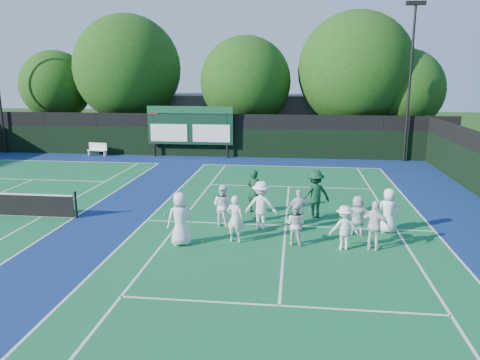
# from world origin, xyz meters

# --- Properties ---
(ground) EXTENTS (120.00, 120.00, 0.00)m
(ground) POSITION_xyz_m (0.00, 0.00, 0.00)
(ground) COLOR #193C10
(ground) RESTS_ON ground
(court_apron) EXTENTS (34.00, 32.00, 0.01)m
(court_apron) POSITION_xyz_m (-6.00, 1.00, 0.00)
(court_apron) COLOR navy
(court_apron) RESTS_ON ground
(near_court) EXTENTS (11.05, 23.85, 0.01)m
(near_court) POSITION_xyz_m (0.00, 1.00, 0.01)
(near_court) COLOR #135E33
(near_court) RESTS_ON ground
(back_fence) EXTENTS (34.00, 0.08, 3.00)m
(back_fence) POSITION_xyz_m (-6.00, 16.00, 1.36)
(back_fence) COLOR black
(back_fence) RESTS_ON ground
(scoreboard) EXTENTS (6.00, 0.21, 3.55)m
(scoreboard) POSITION_xyz_m (-7.01, 15.59, 2.19)
(scoreboard) COLOR black
(scoreboard) RESTS_ON ground
(clubhouse) EXTENTS (18.00, 6.00, 4.00)m
(clubhouse) POSITION_xyz_m (-2.00, 24.00, 2.00)
(clubhouse) COLOR #57575C
(clubhouse) RESTS_ON ground
(light_pole_right) EXTENTS (1.20, 0.30, 10.12)m
(light_pole_right) POSITION_xyz_m (7.50, 15.70, 6.30)
(light_pole_right) COLOR black
(light_pole_right) RESTS_ON ground
(bench) EXTENTS (1.49, 0.66, 0.92)m
(bench) POSITION_xyz_m (-13.71, 15.37, 0.49)
(bench) COLOR white
(bench) RESTS_ON ground
(tree_a) EXTENTS (5.46, 5.46, 7.54)m
(tree_a) POSITION_xyz_m (-18.52, 19.58, 4.67)
(tree_a) COLOR black
(tree_a) RESTS_ON ground
(tree_b) EXTENTS (8.14, 8.14, 10.18)m
(tree_b) POSITION_xyz_m (-12.56, 19.58, 5.90)
(tree_b) COLOR black
(tree_b) RESTS_ON ground
(tree_c) EXTENTS (6.78, 6.78, 8.52)m
(tree_c) POSITION_xyz_m (-3.42, 19.58, 4.96)
(tree_c) COLOR black
(tree_c) RESTS_ON ground
(tree_d) EXTENTS (8.37, 8.37, 10.18)m
(tree_d) POSITION_xyz_m (4.65, 19.58, 5.77)
(tree_d) COLOR black
(tree_d) RESTS_ON ground
(tree_e) EXTENTS (5.89, 5.89, 7.52)m
(tree_e) POSITION_xyz_m (8.07, 19.58, 4.42)
(tree_e) COLOR black
(tree_e) RESTS_ON ground
(tennis_ball_0) EXTENTS (0.07, 0.07, 0.07)m
(tennis_ball_0) POSITION_xyz_m (-2.82, -1.11, 0.03)
(tennis_ball_0) COLOR #BFDE1A
(tennis_ball_0) RESTS_ON ground
(tennis_ball_1) EXTENTS (0.07, 0.07, 0.07)m
(tennis_ball_1) POSITION_xyz_m (3.57, 2.21, 0.03)
(tennis_ball_1) COLOR #BFDE1A
(tennis_ball_1) RESTS_ON ground
(tennis_ball_3) EXTENTS (0.07, 0.07, 0.07)m
(tennis_ball_3) POSITION_xyz_m (-4.97, 1.74, 0.03)
(tennis_ball_3) COLOR #BFDE1A
(tennis_ball_3) RESTS_ON ground
(tennis_ball_4) EXTENTS (0.07, 0.07, 0.07)m
(tennis_ball_4) POSITION_xyz_m (1.32, 4.68, 0.03)
(tennis_ball_4) COLOR #BFDE1A
(tennis_ball_4) RESTS_ON ground
(tennis_ball_5) EXTENTS (0.07, 0.07, 0.07)m
(tennis_ball_5) POSITION_xyz_m (4.41, -0.16, 0.03)
(tennis_ball_5) COLOR #BFDE1A
(tennis_ball_5) RESTS_ON ground
(player_front_0) EXTENTS (1.06, 0.89, 1.84)m
(player_front_0) POSITION_xyz_m (-3.47, -1.47, 0.92)
(player_front_0) COLOR silver
(player_front_0) RESTS_ON ground
(player_front_1) EXTENTS (0.68, 0.52, 1.67)m
(player_front_1) POSITION_xyz_m (-1.69, -0.98, 0.83)
(player_front_1) COLOR silver
(player_front_1) RESTS_ON ground
(player_front_2) EXTENTS (0.86, 0.78, 1.45)m
(player_front_2) POSITION_xyz_m (0.36, -0.96, 0.73)
(player_front_2) COLOR silver
(player_front_2) RESTS_ON ground
(player_front_3) EXTENTS (1.03, 0.68, 1.49)m
(player_front_3) POSITION_xyz_m (1.95, -1.22, 0.75)
(player_front_3) COLOR white
(player_front_3) RESTS_ON ground
(player_front_4) EXTENTS (1.05, 0.77, 1.66)m
(player_front_4) POSITION_xyz_m (2.94, -1.15, 0.83)
(player_front_4) COLOR white
(player_front_4) RESTS_ON ground
(player_back_0) EXTENTS (0.95, 0.86, 1.60)m
(player_back_0) POSITION_xyz_m (-2.41, 0.76, 0.80)
(player_back_0) COLOR white
(player_back_0) RESTS_ON ground
(player_back_1) EXTENTS (1.19, 0.70, 1.83)m
(player_back_1) POSITION_xyz_m (-0.92, 0.52, 0.91)
(player_back_1) COLOR white
(player_back_1) RESTS_ON ground
(player_back_2) EXTENTS (0.95, 0.54, 1.52)m
(player_back_2) POSITION_xyz_m (0.48, 0.66, 0.76)
(player_back_2) COLOR silver
(player_back_2) RESTS_ON ground
(player_back_3) EXTENTS (1.41, 0.58, 1.48)m
(player_back_3) POSITION_xyz_m (2.56, 0.28, 0.74)
(player_back_3) COLOR white
(player_back_3) RESTS_ON ground
(player_back_4) EXTENTS (0.85, 0.59, 1.65)m
(player_back_4) POSITION_xyz_m (3.71, 0.70, 0.82)
(player_back_4) COLOR white
(player_back_4) RESTS_ON ground
(coach_left) EXTENTS (0.79, 0.67, 1.83)m
(coach_left) POSITION_xyz_m (-1.35, 2.62, 0.91)
(coach_left) COLOR #0F3920
(coach_left) RESTS_ON ground
(coach_right) EXTENTS (1.44, 1.14, 1.96)m
(coach_right) POSITION_xyz_m (1.12, 2.18, 0.98)
(coach_right) COLOR #103D25
(coach_right) RESTS_ON ground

